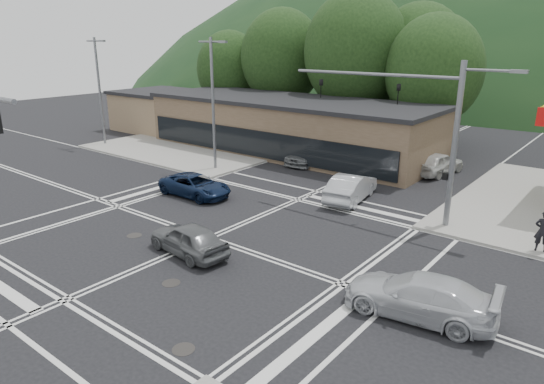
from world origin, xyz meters
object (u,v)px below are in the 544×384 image
Objects in this scene: car_silver_east at (419,296)px; car_queue_a at (351,187)px; pedestrian at (543,231)px; car_grey_center at (188,239)px; car_blue_west at (195,185)px; car_queue_b at (438,163)px; car_northbound at (311,152)px.

car_queue_a is (-7.86, 9.30, 0.05)m from car_silver_east.
pedestrian is (2.22, 7.95, 0.34)m from car_silver_east.
car_grey_center is 9.82m from car_silver_east.
car_blue_west is 8.16m from car_grey_center.
car_grey_center is 19.70m from car_queue_b.
pedestrian is (10.08, -1.35, 0.29)m from car_queue_a.
car_blue_west is at bearing 23.88° from car_queue_a.
car_silver_east is 12.18m from car_queue_a.
car_northbound reaches higher than car_grey_center.
car_grey_center is 0.87× the size of car_queue_a.
car_northbound is at bearing -5.20° from car_blue_west.
car_silver_east is 8.26m from pedestrian.
pedestrian reaches higher than car_queue_a.
car_queue_a is at bearing -46.25° from car_northbound.
car_silver_east is 0.95× the size of car_northbound.
car_northbound is at bearing 25.93° from car_queue_b.
pedestrian is at bearing 138.65° from car_queue_b.
car_blue_west is 9.11m from car_queue_a.
car_grey_center is 15.20m from pedestrian.
car_grey_center is (5.77, -5.77, 0.06)m from car_blue_west.
car_queue_a is 1.03× the size of car_queue_b.
car_queue_b reaches higher than car_northbound.
pedestrian is at bearing -79.20° from car_blue_west.
car_queue_b is at bearing 11.95° from car_northbound.
car_silver_east is at bearing 104.87° from car_grey_center.
car_silver_east is 2.73× the size of pedestrian.
car_queue_a reaches higher than car_blue_west.
car_northbound reaches higher than car_blue_west.
pedestrian is at bearing -28.36° from car_northbound.
car_queue_b is at bearing -61.78° from pedestrian.
pedestrian reaches higher than car_grey_center.
car_queue_b is at bearing -35.77° from car_blue_west.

